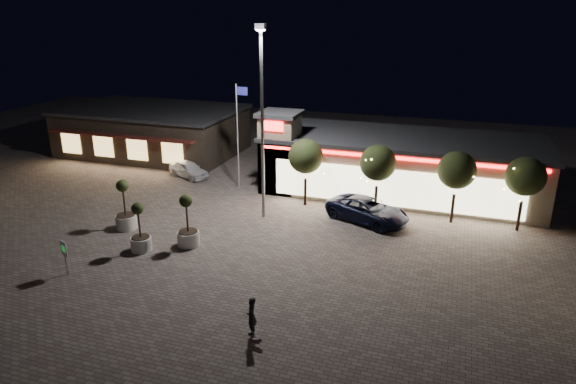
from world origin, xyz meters
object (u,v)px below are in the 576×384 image
(white_sedan, at_px, (189,169))
(planter_mid, at_px, (140,236))
(pickup_truck, at_px, (368,210))
(planter_left, at_px, (126,214))
(valet_sign, at_px, (64,251))
(pedestrian, at_px, (251,316))

(white_sedan, xyz_separation_m, planter_mid, (4.16, -13.05, 0.24))
(pickup_truck, bearing_deg, white_sedan, 96.95)
(planter_left, distance_m, valet_sign, 6.11)
(pedestrian, bearing_deg, valet_sign, -107.28)
(pickup_truck, distance_m, valet_sign, 18.31)
(valet_sign, bearing_deg, white_sedan, 97.03)
(white_sedan, distance_m, planter_mid, 13.70)
(planter_mid, relative_size, valet_sign, 1.57)
(planter_mid, bearing_deg, pedestrian, -30.58)
(white_sedan, distance_m, pedestrian, 22.74)
(pickup_truck, height_order, planter_mid, planter_mid)
(pickup_truck, height_order, planter_left, planter_left)
(white_sedan, bearing_deg, pickup_truck, -81.53)
(planter_left, bearing_deg, pickup_truck, 23.02)
(valet_sign, bearing_deg, planter_mid, 60.33)
(valet_sign, bearing_deg, pedestrian, -8.73)
(white_sedan, bearing_deg, pedestrian, -119.54)
(planter_left, bearing_deg, white_sedan, 97.83)
(pedestrian, relative_size, planter_mid, 0.58)
(pickup_truck, xyz_separation_m, planter_left, (-14.29, -6.07, 0.23))
(pickup_truck, height_order, pedestrian, pedestrian)
(valet_sign, bearing_deg, pickup_truck, 41.58)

